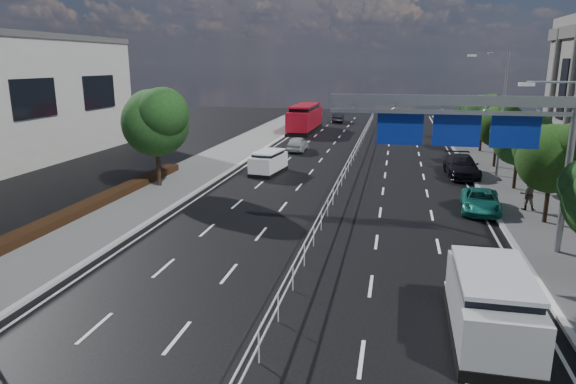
# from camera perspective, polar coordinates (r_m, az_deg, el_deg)

# --- Properties ---
(ground) EXTENTS (160.00, 160.00, 0.00)m
(ground) POSITION_cam_1_polar(r_m,az_deg,el_deg) (15.83, -2.46, -16.91)
(ground) COLOR black
(ground) RESTS_ON ground
(kerb_near) EXTENTS (0.25, 140.00, 0.15)m
(kerb_near) POSITION_cam_1_polar(r_m,az_deg,el_deg) (19.80, -29.21, -11.89)
(kerb_near) COLOR silver
(kerb_near) RESTS_ON ground
(median_fence) EXTENTS (0.05, 85.00, 1.02)m
(median_fence) POSITION_cam_1_polar(r_m,az_deg,el_deg) (36.59, 6.28, 2.04)
(median_fence) COLOR silver
(median_fence) RESTS_ON ground
(hedge_near) EXTENTS (1.00, 36.00, 0.44)m
(hedge_near) POSITION_cam_1_polar(r_m,az_deg,el_deg) (25.87, -29.36, -5.28)
(hedge_near) COLOR black
(hedge_near) RESTS_ON sidewalk_near
(overhead_gantry) EXTENTS (10.24, 0.38, 7.45)m
(overhead_gantry) POSITION_cam_1_polar(r_m,az_deg,el_deg) (23.54, 20.08, 7.08)
(overhead_gantry) COLOR gray
(overhead_gantry) RESTS_ON ground
(streetlight_far) EXTENTS (2.78, 2.40, 9.00)m
(streetlight_far) POSITION_cam_1_polar(r_m,az_deg,el_deg) (39.86, 22.38, 8.88)
(streetlight_far) COLOR gray
(streetlight_far) RESTS_ON ground
(near_tree_back) EXTENTS (4.84, 4.51, 6.69)m
(near_tree_back) POSITION_cam_1_polar(r_m,az_deg,el_deg) (34.86, -14.45, 7.89)
(near_tree_back) COLOR black
(near_tree_back) RESTS_ON ground
(far_tree_d) EXTENTS (3.85, 3.59, 5.34)m
(far_tree_d) POSITION_cam_1_polar(r_m,az_deg,el_deg) (29.02, 27.44, 3.71)
(far_tree_d) COLOR black
(far_tree_d) RESTS_ON ground
(far_tree_e) EXTENTS (3.63, 3.38, 5.13)m
(far_tree_e) POSITION_cam_1_polar(r_m,az_deg,el_deg) (36.24, 24.39, 5.62)
(far_tree_e) COLOR black
(far_tree_e) RESTS_ON ground
(far_tree_f) EXTENTS (3.52, 3.28, 5.02)m
(far_tree_f) POSITION_cam_1_polar(r_m,az_deg,el_deg) (43.55, 22.35, 6.97)
(far_tree_f) COLOR black
(far_tree_f) RESTS_ON ground
(far_tree_g) EXTENTS (3.96, 3.69, 5.45)m
(far_tree_g) POSITION_cam_1_polar(r_m,az_deg,el_deg) (50.89, 20.94, 8.29)
(far_tree_g) COLOR black
(far_tree_g) RESTS_ON ground
(far_tree_h) EXTENTS (3.41, 3.18, 4.91)m
(far_tree_h) POSITION_cam_1_polar(r_m,az_deg,el_deg) (58.31, 19.82, 8.70)
(far_tree_h) COLOR black
(far_tree_h) RESTS_ON ground
(white_minivan) EXTENTS (2.24, 4.19, 1.74)m
(white_minivan) POSITION_cam_1_polar(r_m,az_deg,el_deg) (38.78, -2.19, 3.31)
(white_minivan) COLOR black
(white_minivan) RESTS_ON ground
(red_bus) EXTENTS (2.71, 10.84, 3.23)m
(red_bus) POSITION_cam_1_polar(r_m,az_deg,el_deg) (63.07, 1.90, 8.28)
(red_bus) COLOR black
(red_bus) RESTS_ON ground
(near_car_silver) EXTENTS (1.66, 4.08, 1.39)m
(near_car_silver) POSITION_cam_1_polar(r_m,az_deg,el_deg) (48.83, 1.06, 5.38)
(near_car_silver) COLOR #A9ABB1
(near_car_silver) RESTS_ON ground
(near_car_dark) EXTENTS (1.63, 4.18, 1.36)m
(near_car_dark) POSITION_cam_1_polar(r_m,az_deg,el_deg) (73.15, 5.61, 8.25)
(near_car_dark) COLOR black
(near_car_dark) RESTS_ON ground
(silver_minivan) EXTENTS (2.29, 5.30, 2.19)m
(silver_minivan) POSITION_cam_1_polar(r_m,az_deg,el_deg) (16.97, 21.60, -11.58)
(silver_minivan) COLOR black
(silver_minivan) RESTS_ON ground
(parked_car_teal) EXTENTS (2.41, 4.57, 1.22)m
(parked_car_teal) POSITION_cam_1_polar(r_m,az_deg,el_deg) (30.79, 20.63, -0.95)
(parked_car_teal) COLOR #1C8071
(parked_car_teal) RESTS_ON ground
(parked_car_dark) EXTENTS (2.40, 5.42, 1.55)m
(parked_car_dark) POSITION_cam_1_polar(r_m,az_deg,el_deg) (39.89, 18.73, 2.75)
(parked_car_dark) COLOR black
(parked_car_dark) RESTS_ON ground
(pedestrian_b) EXTENTS (0.90, 0.71, 1.79)m
(pedestrian_b) POSITION_cam_1_polar(r_m,az_deg,el_deg) (31.62, 25.06, -0.21)
(pedestrian_b) COLOR gray
(pedestrian_b) RESTS_ON sidewalk_far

